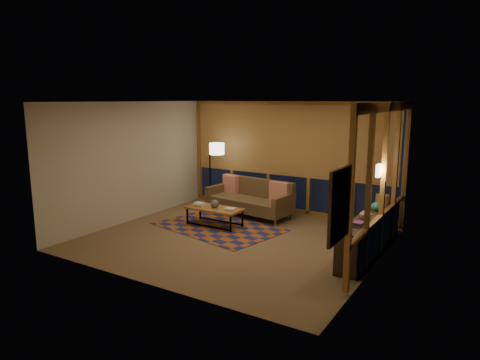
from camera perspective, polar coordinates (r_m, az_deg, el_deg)
The scene contains 21 objects.
floor at distance 8.64m, azimuth -0.64°, elevation -7.82°, with size 5.50×5.00×0.01m, color #7B6549.
ceiling at distance 8.19m, azimuth -0.68°, elevation 10.39°, with size 5.50×5.00×0.01m, color white.
walls at distance 8.31m, azimuth -0.66°, elevation 1.03°, with size 5.51×5.01×2.70m.
window_wall_back at distance 10.42m, azimuth 6.51°, elevation 2.95°, with size 5.30×0.16×2.60m, color #AE7030, non-canonical shape.
window_wall_right at distance 7.84m, azimuth 18.61°, elevation -0.13°, with size 0.16×3.70×2.60m, color #AE7030, non-canonical shape.
wall_art at distance 5.49m, azimuth 13.07°, elevation -3.25°, with size 0.06×0.74×0.94m, color red, non-canonical shape.
wall_sconce at distance 7.67m, azimuth 18.00°, elevation 1.21°, with size 0.12×0.18×0.22m, color #FFF0CB, non-canonical shape.
sofa at distance 10.19m, azimuth 1.21°, elevation -2.44°, with size 2.08×0.84×0.85m, color brown, non-canonical shape.
pillow_left at distance 10.77m, azimuth -1.20°, elevation -0.49°, with size 0.46×0.15×0.46m, color red, non-canonical shape.
pillow_right at distance 9.87m, azimuth 5.25°, elevation -1.54°, with size 0.46×0.15×0.46m, color red, non-canonical shape.
area_rug at distance 9.38m, azimuth -2.86°, elevation -6.29°, with size 2.61×1.74×0.01m, color #9E511D.
coffee_table at distance 9.43m, azimuth -3.40°, elevation -4.92°, with size 1.24×0.57×0.41m, color #AE7030, non-canonical shape.
book_stack_a at distance 9.57m, azimuth -5.47°, elevation -3.25°, with size 0.21×0.17×0.06m, color #EEE6C6, non-canonical shape.
book_stack_b at distance 9.16m, azimuth -1.27°, elevation -3.87°, with size 0.25×0.20×0.05m, color #EEE6C6, non-canonical shape.
ceramic_pot at distance 9.36m, azimuth -3.40°, elevation -3.17°, with size 0.18×0.18×0.18m, color #2B2B32.
floor_lamp at distance 11.06m, azimuth -4.02°, elevation 0.80°, with size 0.56×0.37×1.69m, color black, non-canonical shape.
bookshelf at distance 8.19m, azimuth 17.01°, elevation -6.77°, with size 0.40×2.83×0.71m, color #2D2119, non-canonical shape.
basket at distance 8.88m, azimuth 18.47°, elevation -2.48°, with size 0.26×0.26×0.20m, color #AD7F37.
teal_bowl at distance 8.32m, azimuth 17.64°, elevation -3.40°, with size 0.17×0.17×0.17m, color #258673.
vase at distance 7.69m, azimuth 16.43°, elevation -4.31°, with size 0.20×0.20×0.21m, color tan.
shelf_book_stack at distance 7.28m, azimuth 15.44°, elevation -5.66°, with size 0.17×0.24×0.07m, color #EEE6C6, non-canonical shape.
Camera 1 is at (4.38, -6.92, 2.75)m, focal length 32.00 mm.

